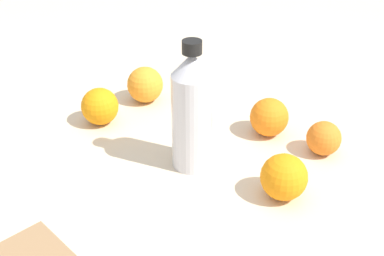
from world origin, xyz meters
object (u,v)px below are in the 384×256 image
orange_0 (269,117)px  orange_2 (100,106)px  water_bottle (192,111)px  orange_4 (324,138)px  orange_1 (145,85)px  orange_3 (284,177)px

orange_0 → orange_2: bearing=-34.8°
orange_0 → water_bottle: bearing=6.7°
water_bottle → orange_2: size_ratio=3.13×
water_bottle → orange_4: bearing=-95.5°
orange_4 → orange_1: bearing=-58.3°
orange_1 → orange_4: orange_1 is taller
orange_0 → orange_1: size_ratio=0.96×
orange_1 → orange_2: size_ratio=1.04×
orange_2 → orange_3: (-0.20, 0.39, 0.00)m
orange_0 → orange_1: bearing=-56.1°
orange_0 → orange_3: size_ratio=0.98×
water_bottle → orange_3: bearing=-135.3°
orange_0 → orange_1: 0.30m
orange_4 → orange_0: bearing=-63.6°
orange_1 → water_bottle: bearing=85.5°
water_bottle → orange_1: water_bottle is taller
water_bottle → orange_3: (-0.09, 0.16, -0.08)m
orange_3 → orange_0: bearing=-117.9°
orange_1 → orange_3: size_ratio=1.01×
water_bottle → orange_4: (-0.24, 0.09, -0.08)m
water_bottle → orange_2: 0.26m
orange_0 → orange_1: (0.17, -0.25, 0.00)m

